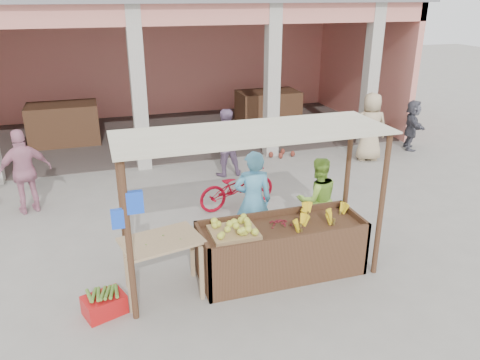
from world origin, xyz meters
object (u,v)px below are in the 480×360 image
object	(u,v)px
fruit_stall	(281,251)
side_table	(162,248)
red_crate	(104,305)
vendor_green	(317,197)
motorcycle	(237,186)
vendor_blue	(253,198)

from	to	relation	value
fruit_stall	side_table	bearing A→B (deg)	179.56
side_table	red_crate	xyz separation A→B (m)	(-0.88, -0.24, -0.62)
red_crate	vendor_green	world-z (taller)	vendor_green
fruit_stall	motorcycle	world-z (taller)	motorcycle
side_table	vendor_green	bearing A→B (deg)	4.12
vendor_blue	red_crate	bearing A→B (deg)	33.74
vendor_green	motorcycle	bearing A→B (deg)	-57.76
vendor_blue	fruit_stall	bearing A→B (deg)	109.82
vendor_green	motorcycle	xyz separation A→B (m)	(-0.95, 1.77, -0.36)
fruit_stall	vendor_blue	xyz separation A→B (m)	(-0.16, 0.92, 0.56)
red_crate	vendor_green	bearing A→B (deg)	-3.71
side_table	motorcycle	world-z (taller)	motorcycle
motorcycle	vendor_green	bearing A→B (deg)	-162.36
fruit_stall	vendor_blue	distance (m)	1.09
fruit_stall	side_table	distance (m)	1.91
fruit_stall	red_crate	bearing A→B (deg)	-175.27
side_table	vendor_blue	bearing A→B (deg)	15.63
fruit_stall	vendor_blue	bearing A→B (deg)	99.89
red_crate	vendor_blue	world-z (taller)	vendor_blue
red_crate	motorcycle	xyz separation A→B (m)	(2.84, 2.86, 0.33)
red_crate	vendor_blue	distance (m)	2.95
side_table	motorcycle	bearing A→B (deg)	41.01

